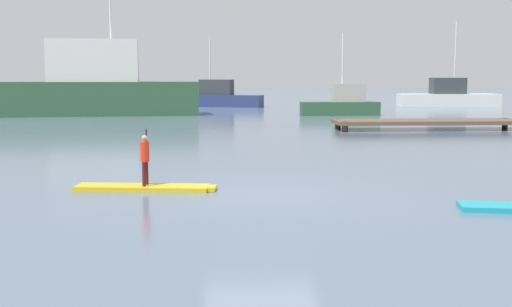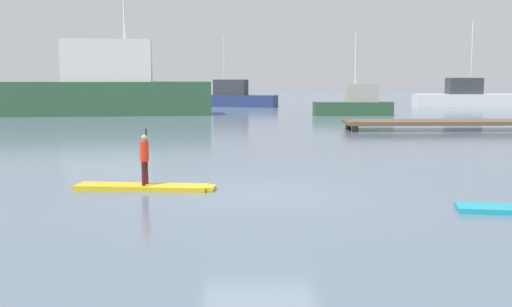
% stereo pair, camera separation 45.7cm
% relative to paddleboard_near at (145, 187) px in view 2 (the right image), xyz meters
% --- Properties ---
extents(ground_plane, '(240.00, 240.00, 0.00)m').
position_rel_paddleboard_near_xyz_m(ground_plane, '(2.55, -0.57, -0.05)').
color(ground_plane, slate).
extents(paddleboard_near, '(3.18, 1.03, 0.10)m').
position_rel_paddleboard_near_xyz_m(paddleboard_near, '(0.00, 0.00, 0.00)').
color(paddleboard_near, gold).
rests_on(paddleboard_near, ground).
extents(paddler_child_solo, '(0.22, 0.40, 1.25)m').
position_rel_paddleboard_near_xyz_m(paddler_child_solo, '(0.00, 0.01, 0.68)').
color(paddler_child_solo, '#4C1419').
rests_on(paddler_child_solo, paddleboard_near).
extents(fishing_boat_white_large, '(13.66, 4.42, 14.09)m').
position_rel_paddleboard_near_xyz_m(fishing_boat_white_large, '(-6.22, 27.69, 1.76)').
color(fishing_boat_white_large, '#2D5638').
rests_on(fishing_boat_white_large, ground).
extents(fishing_boat_green_midground, '(5.10, 1.29, 5.28)m').
position_rel_paddleboard_near_xyz_m(fishing_boat_green_midground, '(9.86, 26.58, 0.70)').
color(fishing_boat_green_midground, '#2D5638').
rests_on(fishing_boat_green_midground, ground).
extents(motor_boat_small_navy, '(6.57, 3.69, 5.74)m').
position_rel_paddleboard_near_xyz_m(motor_boat_small_navy, '(2.25, 38.87, 0.76)').
color(motor_boat_small_navy, navy).
rests_on(motor_boat_small_navy, ground).
extents(trawler_grey_distant, '(8.46, 2.92, 7.16)m').
position_rel_paddleboard_near_xyz_m(trawler_grey_distant, '(21.60, 39.20, 0.74)').
color(trawler_grey_distant, silver).
rests_on(trawler_grey_distant, ground).
extents(floating_dock, '(8.95, 2.29, 0.46)m').
position_rel_paddleboard_near_xyz_m(floating_dock, '(11.72, 15.42, 0.31)').
color(floating_dock, brown).
rests_on(floating_dock, ground).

